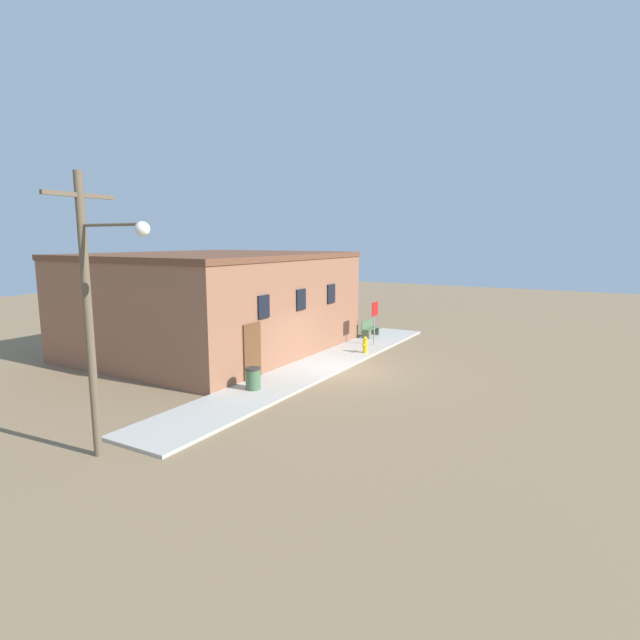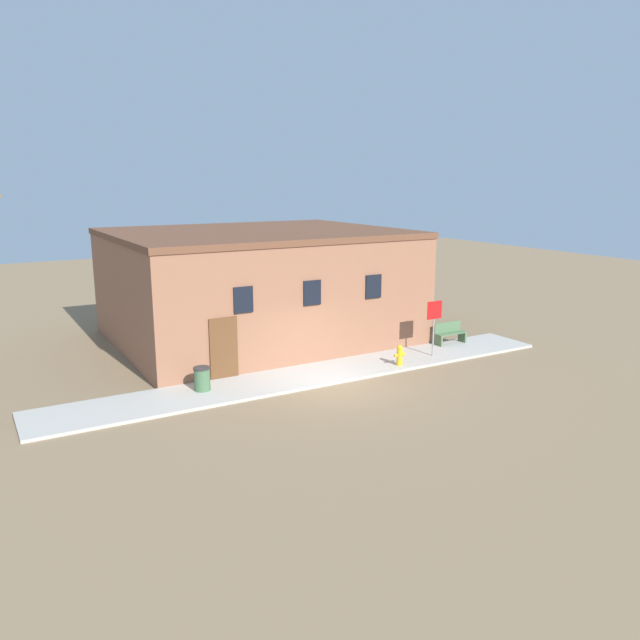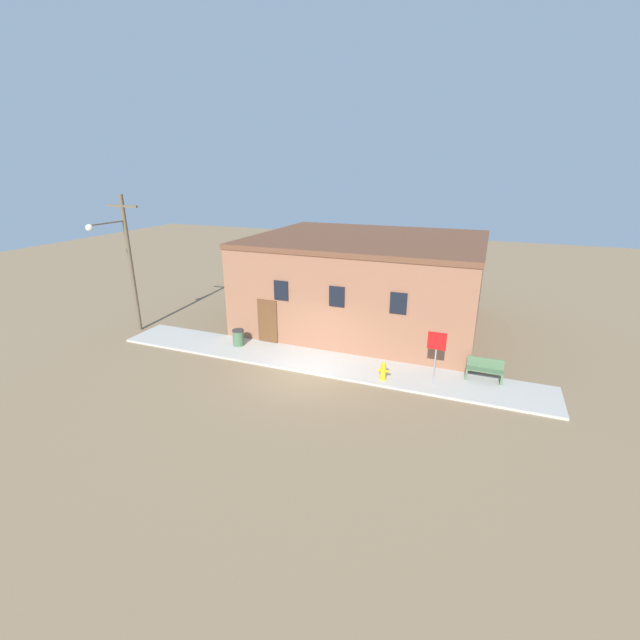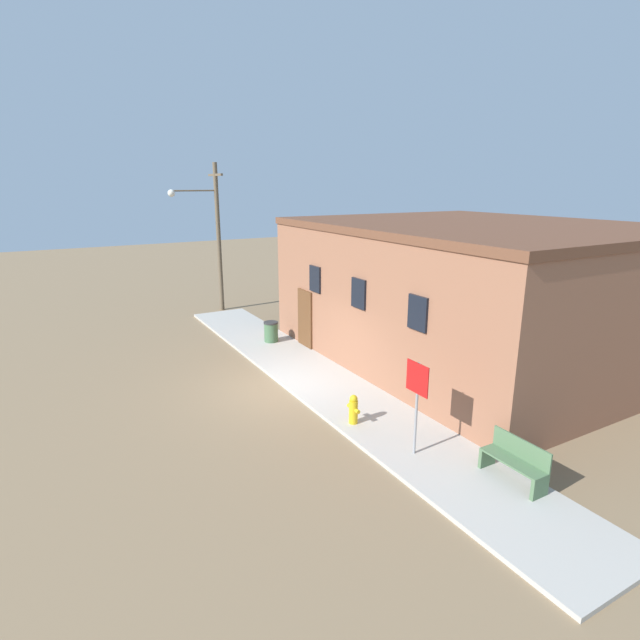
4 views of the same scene
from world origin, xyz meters
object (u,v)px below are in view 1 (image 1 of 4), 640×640
stop_sign (375,315)px  utility_pole (93,302)px  fire_hydrant (365,345)px  trash_bin (253,378)px  bench (369,329)px

stop_sign → utility_pole: utility_pole is taller
stop_sign → fire_hydrant: bearing=-168.8°
utility_pole → fire_hydrant: bearing=-3.8°
trash_bin → bench: bearing=2.6°
fire_hydrant → trash_bin: 7.24m
bench → trash_bin: (-10.87, -0.49, -0.03)m
bench → trash_bin: size_ratio=1.78×
fire_hydrant → stop_sign: stop_sign is taller
fire_hydrant → bench: (3.70, 1.46, 0.04)m
stop_sign → bench: stop_sign is taller
bench → trash_bin: 10.88m
stop_sign → bench: bearing=31.0°
utility_pole → stop_sign: bearing=-1.9°
bench → utility_pole: bearing=-178.0°
bench → utility_pole: (-16.95, -0.58, 3.32)m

